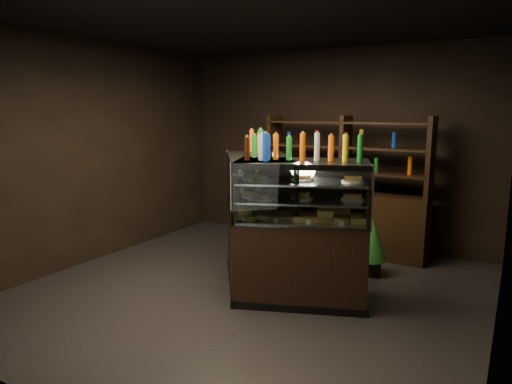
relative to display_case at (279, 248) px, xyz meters
The scene contains 7 objects.
ground 0.61m from the display_case, 147.51° to the right, with size 5.00×5.00×0.00m, color black.
room_shell 1.46m from the display_case, 147.51° to the right, with size 5.02×5.02×3.01m.
display_case is the anchor object (origin of this frame).
food_display 0.61m from the display_case, 106.89° to the right, with size 1.75×1.15×0.48m.
bottles_top 1.17m from the display_case, 73.11° to the left, with size 1.58×1.01×0.30m.
potted_conifer 1.33m from the display_case, 54.76° to the left, with size 0.39×0.39×0.83m.
back_shelving 1.88m from the display_case, 86.75° to the left, with size 2.43×0.49×2.00m.
Camera 1 is at (2.56, -4.30, 2.07)m, focal length 32.00 mm.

